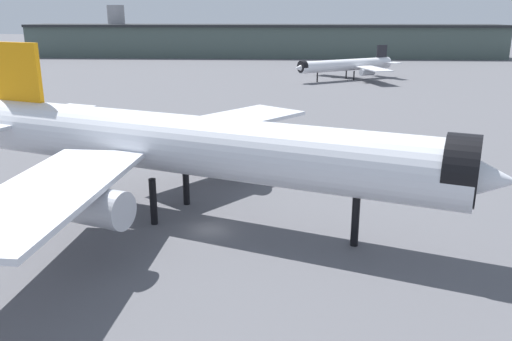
# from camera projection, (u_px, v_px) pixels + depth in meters

# --- Properties ---
(ground) EXTENTS (900.00, 900.00, 0.00)m
(ground) POSITION_uv_depth(u_px,v_px,m) (210.00, 230.00, 53.42)
(ground) COLOR #56565B
(airliner_near_gate) EXTENTS (62.23, 55.80, 17.93)m
(airliner_near_gate) POSITION_uv_depth(u_px,v_px,m) (188.00, 146.00, 54.50)
(airliner_near_gate) COLOR silver
(airliner_near_gate) RESTS_ON ground
(airliner_far_taxiway) EXTENTS (34.42, 31.85, 10.76)m
(airliner_far_taxiway) POSITION_uv_depth(u_px,v_px,m) (347.00, 65.00, 170.91)
(airliner_far_taxiway) COLOR white
(airliner_far_taxiway) RESTS_ON ground
(terminal_building) EXTENTS (231.75, 56.62, 24.74)m
(terminal_building) POSITION_uv_depth(u_px,v_px,m) (260.00, 40.00, 258.83)
(terminal_building) COLOR #475651
(terminal_building) RESTS_ON ground
(service_truck_front) EXTENTS (5.44, 5.59, 3.00)m
(service_truck_front) POSITION_uv_depth(u_px,v_px,m) (201.00, 129.00, 92.00)
(service_truck_front) COLOR black
(service_truck_front) RESTS_ON ground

